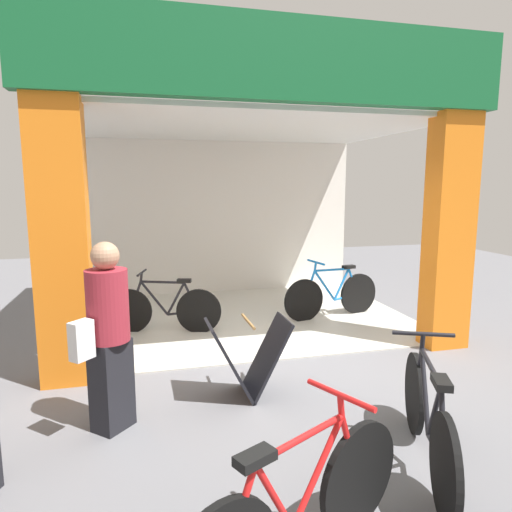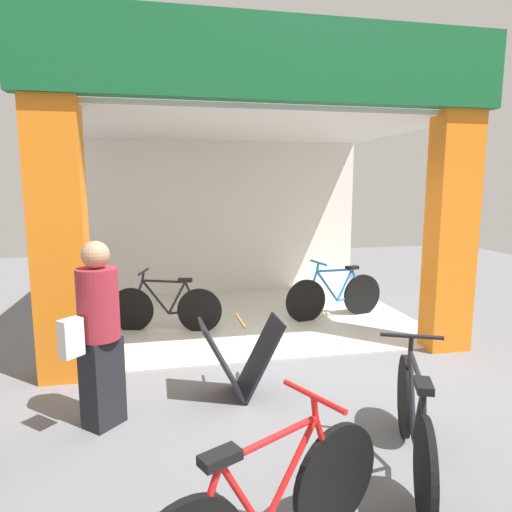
{
  "view_description": "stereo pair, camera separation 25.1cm",
  "coord_description": "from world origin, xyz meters",
  "px_view_note": "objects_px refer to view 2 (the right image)",
  "views": [
    {
      "loc": [
        -1.48,
        -5.02,
        2.12
      ],
      "look_at": [
        0.0,
        0.94,
        1.15
      ],
      "focal_mm": 31.8,
      "sensor_mm": 36.0,
      "label": 1
    },
    {
      "loc": [
        -1.24,
        -5.08,
        2.12
      ],
      "look_at": [
        0.0,
        0.94,
        1.15
      ],
      "focal_mm": 31.8,
      "sensor_mm": 36.0,
      "label": 2
    }
  ],
  "objects_px": {
    "bicycle_parked_0": "(269,510)",
    "pedestrian_1": "(99,332)",
    "bicycle_parked_1": "(414,423)",
    "sandwich_board_sign": "(241,358)",
    "bicycle_inside_0": "(166,308)",
    "bicycle_inside_1": "(335,295)"
  },
  "relations": [
    {
      "from": "bicycle_parked_1",
      "to": "sandwich_board_sign",
      "type": "xyz_separation_m",
      "value": [
        -1.03,
        1.49,
        0.01
      ]
    },
    {
      "from": "bicycle_inside_0",
      "to": "bicycle_parked_1",
      "type": "xyz_separation_m",
      "value": [
        1.76,
        -3.68,
        0.02
      ]
    },
    {
      "from": "sandwich_board_sign",
      "to": "bicycle_inside_0",
      "type": "bearing_deg",
      "value": 108.36
    },
    {
      "from": "sandwich_board_sign",
      "to": "pedestrian_1",
      "type": "relative_size",
      "value": 0.5
    },
    {
      "from": "bicycle_inside_1",
      "to": "bicycle_parked_0",
      "type": "height_order",
      "value": "bicycle_parked_0"
    },
    {
      "from": "bicycle_inside_0",
      "to": "bicycle_inside_1",
      "type": "relative_size",
      "value": 0.95
    },
    {
      "from": "bicycle_inside_1",
      "to": "sandwich_board_sign",
      "type": "distance_m",
      "value": 3.02
    },
    {
      "from": "bicycle_inside_0",
      "to": "pedestrian_1",
      "type": "distance_m",
      "value": 2.64
    },
    {
      "from": "bicycle_parked_0",
      "to": "pedestrian_1",
      "type": "height_order",
      "value": "pedestrian_1"
    },
    {
      "from": "pedestrian_1",
      "to": "bicycle_inside_1",
      "type": "bearing_deg",
      "value": 39.6
    },
    {
      "from": "bicycle_inside_1",
      "to": "bicycle_parked_0",
      "type": "distance_m",
      "value": 4.97
    },
    {
      "from": "bicycle_inside_0",
      "to": "bicycle_parked_1",
      "type": "bearing_deg",
      "value": -64.42
    },
    {
      "from": "bicycle_inside_0",
      "to": "bicycle_inside_1",
      "type": "distance_m",
      "value": 2.65
    },
    {
      "from": "bicycle_inside_0",
      "to": "bicycle_parked_0",
      "type": "bearing_deg",
      "value": -83.23
    },
    {
      "from": "bicycle_parked_0",
      "to": "pedestrian_1",
      "type": "relative_size",
      "value": 0.95
    },
    {
      "from": "bicycle_inside_0",
      "to": "bicycle_parked_1",
      "type": "relative_size",
      "value": 0.99
    },
    {
      "from": "sandwich_board_sign",
      "to": "pedestrian_1",
      "type": "bearing_deg",
      "value": -165.72
    },
    {
      "from": "bicycle_parked_1",
      "to": "bicycle_inside_0",
      "type": "bearing_deg",
      "value": 115.58
    },
    {
      "from": "bicycle_inside_1",
      "to": "bicycle_parked_1",
      "type": "bearing_deg",
      "value": -103.05
    },
    {
      "from": "bicycle_parked_1",
      "to": "sandwich_board_sign",
      "type": "bearing_deg",
      "value": 124.82
    },
    {
      "from": "bicycle_parked_0",
      "to": "bicycle_inside_1",
      "type": "bearing_deg",
      "value": 64.55
    },
    {
      "from": "bicycle_parked_0",
      "to": "pedestrian_1",
      "type": "xyz_separation_m",
      "value": [
        -1.09,
        1.82,
        0.48
      ]
    }
  ]
}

